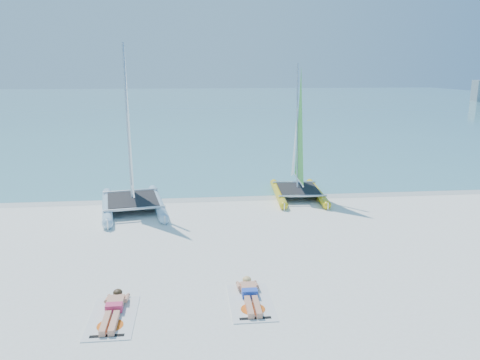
# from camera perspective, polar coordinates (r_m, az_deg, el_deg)

# --- Properties ---
(ground) EXTENTS (140.00, 140.00, 0.00)m
(ground) POSITION_cam_1_polar(r_m,az_deg,el_deg) (14.71, -2.35, -7.82)
(ground) COLOR white
(ground) RESTS_ON ground
(sea) EXTENTS (140.00, 115.00, 0.01)m
(sea) POSITION_cam_1_polar(r_m,az_deg,el_deg) (76.87, -5.46, 9.36)
(sea) COLOR #69AFAE
(sea) RESTS_ON ground
(wet_sand_strip) EXTENTS (140.00, 1.40, 0.01)m
(wet_sand_strip) POSITION_cam_1_polar(r_m,az_deg,el_deg) (19.92, -3.38, -2.11)
(wet_sand_strip) COLOR beige
(wet_sand_strip) RESTS_ON ground
(catamaran_blue) EXTENTS (3.07, 5.11, 6.54)m
(catamaran_blue) POSITION_cam_1_polar(r_m,az_deg,el_deg) (18.34, -13.24, 2.46)
(catamaran_blue) COLOR #ABD2E1
(catamaran_blue) RESTS_ON ground
(catamaran_yellow) EXTENTS (2.30, 4.58, 5.74)m
(catamaran_yellow) POSITION_cam_1_polar(r_m,az_deg,el_deg) (20.15, 7.03, 3.26)
(catamaran_yellow) COLOR yellow
(catamaran_yellow) RESTS_ON ground
(towel_a) EXTENTS (1.00, 1.85, 0.02)m
(towel_a) POSITION_cam_1_polar(r_m,az_deg,el_deg) (11.04, -15.25, -15.87)
(towel_a) COLOR silver
(towel_a) RESTS_ON ground
(sunbather_a) EXTENTS (0.37, 1.73, 0.26)m
(sunbather_a) POSITION_cam_1_polar(r_m,az_deg,el_deg) (11.15, -15.13, -14.90)
(sunbather_a) COLOR tan
(sunbather_a) RESTS_ON towel_a
(towel_b) EXTENTS (1.00, 1.85, 0.02)m
(towel_b) POSITION_cam_1_polar(r_m,az_deg,el_deg) (11.29, 1.34, -14.66)
(towel_b) COLOR silver
(towel_b) RESTS_ON ground
(sunbather_b) EXTENTS (0.37, 1.73, 0.26)m
(sunbather_b) POSITION_cam_1_polar(r_m,az_deg,el_deg) (11.41, 1.22, -13.73)
(sunbather_b) COLOR tan
(sunbather_b) RESTS_ON towel_b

